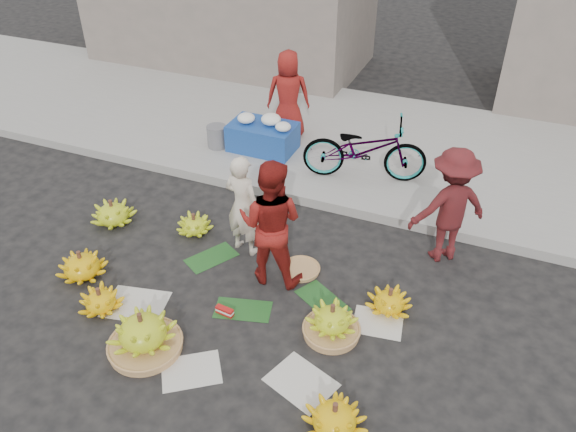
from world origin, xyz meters
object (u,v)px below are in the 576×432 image
at_px(banana_bunch_0, 82,265).
at_px(flower_table, 263,135).
at_px(banana_bunch_4, 332,322).
at_px(vendor_cream, 243,205).
at_px(bicycle, 365,149).

xyz_separation_m(banana_bunch_0, flower_table, (0.79, 3.67, 0.21)).
relative_size(banana_bunch_4, flower_table, 0.57).
relative_size(banana_bunch_0, flower_table, 0.59).
bearing_deg(vendor_cream, flower_table, -59.85).
relative_size(flower_table, bicycle, 0.58).
xyz_separation_m(banana_bunch_0, vendor_cream, (1.62, 1.25, 0.53)).
relative_size(vendor_cream, bicycle, 0.74).
bearing_deg(flower_table, banana_bunch_4, -54.70).
bearing_deg(flower_table, bicycle, -7.38).
bearing_deg(banana_bunch_4, bicycle, 100.33).
relative_size(vendor_cream, flower_table, 1.28).
xyz_separation_m(banana_bunch_4, flower_table, (-2.38, 3.41, 0.20)).
height_order(banana_bunch_0, bicycle, bicycle).
distance_m(banana_bunch_0, vendor_cream, 2.11).
height_order(banana_bunch_4, bicycle, bicycle).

